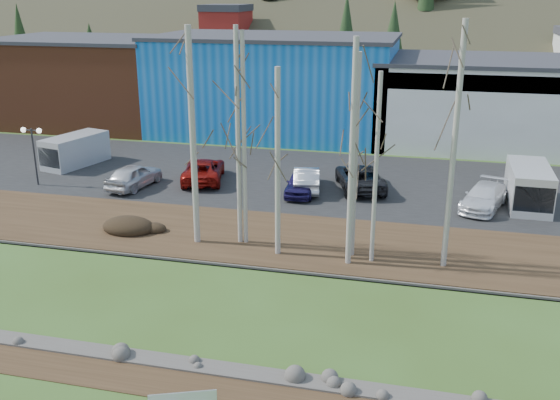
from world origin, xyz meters
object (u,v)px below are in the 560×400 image
(car_4, at_px, (360,177))
(car_3, at_px, (306,178))
(van_grey, at_px, (73,151))
(car_5, at_px, (484,197))
(car_2, at_px, (301,183))
(car_1, at_px, (203,170))
(street_lamp, at_px, (32,140))
(car_0, at_px, (134,176))
(van_white, at_px, (529,187))

(car_4, bearing_deg, car_3, -0.08)
(van_grey, bearing_deg, car_5, 8.71)
(car_3, distance_m, car_5, 10.48)
(car_4, bearing_deg, car_2, 11.88)
(car_1, height_order, car_3, same)
(street_lamp, bearing_deg, car_3, 9.54)
(street_lamp, distance_m, car_3, 17.20)
(car_3, bearing_deg, car_2, 68.38)
(car_2, xyz_separation_m, car_4, (3.34, 1.89, 0.05))
(car_0, distance_m, van_white, 23.56)
(car_0, xyz_separation_m, van_grey, (-6.44, 3.72, 0.30))
(car_1, bearing_deg, van_white, 164.87)
(street_lamp, bearing_deg, car_4, 10.73)
(car_4, relative_size, van_grey, 1.05)
(car_1, relative_size, car_5, 1.12)
(van_grey, bearing_deg, van_white, 11.10)
(car_1, xyz_separation_m, car_5, (17.28, -1.33, -0.05))
(car_1, height_order, car_5, car_1)
(car_1, bearing_deg, van_grey, -21.81)
(car_1, relative_size, car_4, 0.97)
(car_2, relative_size, car_5, 0.88)
(street_lamp, distance_m, car_4, 20.49)
(car_4, bearing_deg, car_0, -4.97)
(car_0, height_order, car_4, car_0)
(car_0, xyz_separation_m, car_2, (10.42, 1.19, -0.06))
(car_5, relative_size, van_grey, 0.90)
(car_1, height_order, car_2, car_1)
(car_2, distance_m, car_4, 3.84)
(van_white, bearing_deg, car_1, 179.91)
(car_5, bearing_deg, car_0, -159.38)
(car_1, xyz_separation_m, car_2, (6.68, -1.18, -0.03))
(street_lamp, bearing_deg, car_0, 8.05)
(car_3, distance_m, van_white, 12.90)
(car_2, relative_size, van_white, 0.79)
(car_1, xyz_separation_m, car_3, (6.85, -0.29, -0.00))
(car_1, relative_size, van_white, 1.00)
(car_1, relative_size, van_grey, 1.01)
(car_3, xyz_separation_m, car_5, (10.43, -1.04, -0.05))
(car_2, height_order, van_white, van_white)
(car_2, distance_m, car_5, 10.59)
(van_grey, bearing_deg, car_4, 12.46)
(car_1, xyz_separation_m, van_white, (19.74, -0.31, 0.41))
(car_3, bearing_deg, street_lamp, -1.04)
(street_lamp, relative_size, car_2, 0.90)
(car_0, relative_size, van_grey, 0.85)
(car_0, bearing_deg, car_2, -165.50)
(car_4, distance_m, van_grey, 20.21)
(street_lamp, distance_m, van_grey, 5.03)
(van_white, bearing_deg, car_3, -179.27)
(car_4, bearing_deg, car_5, 146.72)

